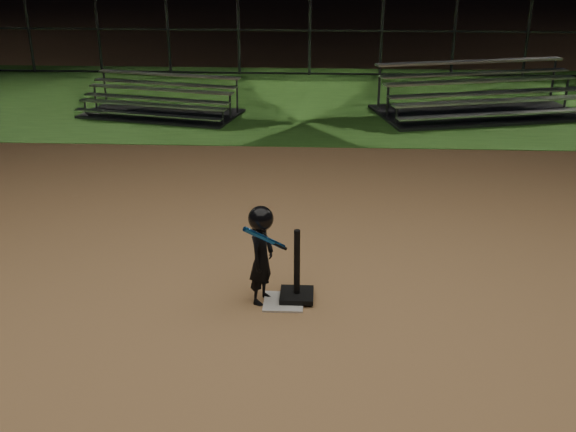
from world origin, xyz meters
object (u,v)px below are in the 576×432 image
at_px(bleacher_right, 479,105).
at_px(batting_tee, 297,285).
at_px(child_batter, 261,252).
at_px(home_plate, 284,302).
at_px(bleacher_left, 161,108).

bearing_deg(bleacher_right, batting_tee, -127.80).
height_order(batting_tee, child_batter, child_batter).
height_order(home_plate, child_batter, child_batter).
bearing_deg(bleacher_left, child_batter, -57.56).
bearing_deg(bleacher_right, home_plate, -128.39).
bearing_deg(home_plate, bleacher_right, 65.74).
bearing_deg(bleacher_right, child_batter, -129.82).
relative_size(home_plate, child_batter, 0.39).
bearing_deg(home_plate, batting_tee, 31.10).
distance_m(home_plate, child_batter, 0.65).
relative_size(home_plate, bleacher_left, 0.12).
xyz_separation_m(batting_tee, bleacher_left, (-3.38, 8.20, -0.01)).
bearing_deg(batting_tee, home_plate, -148.90).
height_order(home_plate, bleacher_left, bleacher_left).
bearing_deg(home_plate, bleacher_left, 111.32).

